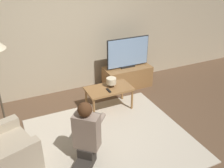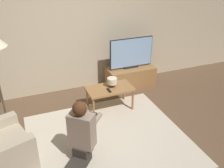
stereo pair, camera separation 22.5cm
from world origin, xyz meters
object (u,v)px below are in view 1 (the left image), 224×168
tv (128,53)px  person_kneeling (86,135)px  coffee_table (109,91)px  table_lamp (111,81)px

tv → person_kneeling: (-1.58, -1.80, -0.32)m
tv → coffee_table: tv is taller
coffee_table → person_kneeling: bearing=-126.7°
person_kneeling → table_lamp: person_kneeling is taller
tv → table_lamp: bearing=-136.9°
coffee_table → table_lamp: size_ratio=4.66×
person_kneeling → tv: bearing=-89.9°
coffee_table → table_lamp: (0.06, 0.04, 0.15)m
tv → table_lamp: tv is taller
tv → person_kneeling: 2.42m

